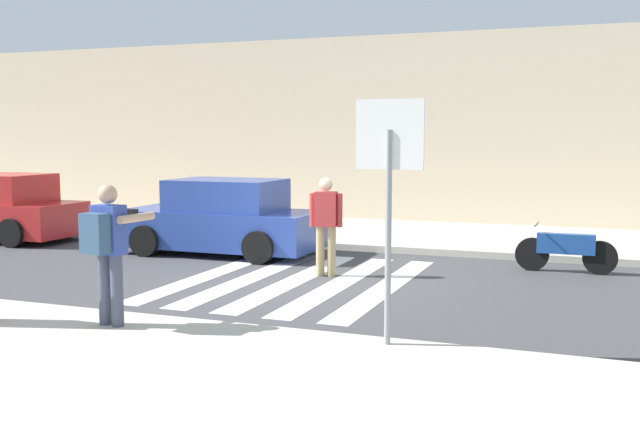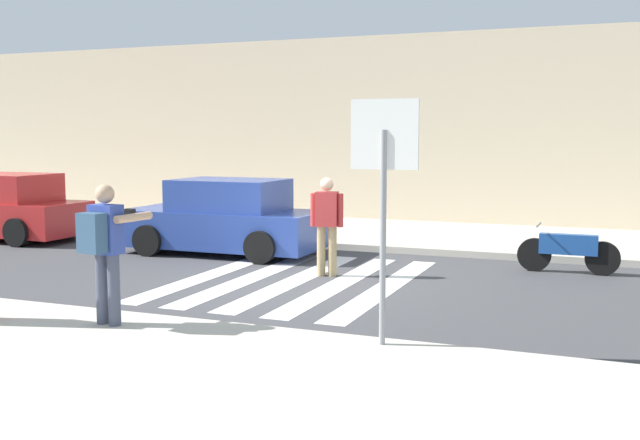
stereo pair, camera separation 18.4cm
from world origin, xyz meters
The scene contains 14 objects.
ground_plane centered at (0.00, 0.00, 0.00)m, with size 120.00×120.00×0.00m, color #424244.
sidewalk_near centered at (0.00, -6.20, 0.07)m, with size 60.00×6.00×0.14m, color beige.
sidewalk_far centered at (0.00, 6.00, 0.07)m, with size 60.00×4.80×0.14m, color beige.
building_facade_far centered at (0.00, 10.40, 2.56)m, with size 56.00×4.00×5.13m, color beige.
crosswalk_stripe_0 centered at (-1.60, 0.20, 0.00)m, with size 0.44×5.20×0.01m, color silver.
crosswalk_stripe_1 centered at (-0.80, 0.20, 0.00)m, with size 0.44×5.20×0.01m, color silver.
crosswalk_stripe_2 centered at (0.00, 0.20, 0.00)m, with size 0.44×5.20×0.01m, color silver.
crosswalk_stripe_3 centered at (0.80, 0.20, 0.00)m, with size 0.44×5.20×0.01m, color silver.
crosswalk_stripe_4 centered at (1.60, 0.20, 0.00)m, with size 0.44×5.20×0.01m, color silver.
stop_sign centered at (2.64, -3.45, 2.11)m, with size 0.76×0.08×2.70m.
photographer_with_backpack centered at (-0.75, -3.89, 1.17)m, with size 0.65×0.89×1.72m.
pedestrian_crossing centered at (0.35, 0.76, 0.97)m, with size 0.57×0.30×1.72m.
parked_car_blue centered at (-2.51, 2.30, 0.73)m, with size 4.10×1.92×1.55m.
motorcycle centered at (4.24, 2.60, 0.41)m, with size 1.76×0.60×0.87m.
Camera 1 is at (4.81, -11.33, 2.46)m, focal length 42.00 mm.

